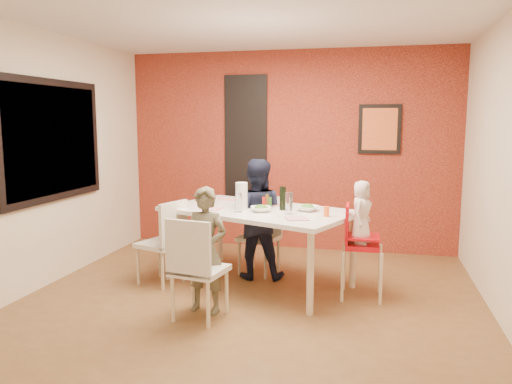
% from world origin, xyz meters
% --- Properties ---
extents(ground, '(4.50, 4.50, 0.00)m').
position_xyz_m(ground, '(0.00, 0.00, 0.00)').
color(ground, brown).
rests_on(ground, ground).
extents(ceiling, '(4.50, 4.50, 0.02)m').
position_xyz_m(ceiling, '(0.00, 0.00, 2.70)').
color(ceiling, silver).
rests_on(ceiling, wall_back).
extents(wall_back, '(4.50, 0.02, 2.70)m').
position_xyz_m(wall_back, '(0.00, 2.25, 1.35)').
color(wall_back, beige).
rests_on(wall_back, ground).
extents(wall_front, '(4.50, 0.02, 2.70)m').
position_xyz_m(wall_front, '(0.00, -2.25, 1.35)').
color(wall_front, beige).
rests_on(wall_front, ground).
extents(wall_left, '(0.02, 4.50, 2.70)m').
position_xyz_m(wall_left, '(-2.25, 0.00, 1.35)').
color(wall_left, beige).
rests_on(wall_left, ground).
extents(wall_right, '(0.02, 4.50, 2.70)m').
position_xyz_m(wall_right, '(2.25, 0.00, 1.35)').
color(wall_right, beige).
rests_on(wall_right, ground).
extents(brick_accent_wall, '(4.50, 0.02, 2.70)m').
position_xyz_m(brick_accent_wall, '(0.00, 2.23, 1.35)').
color(brick_accent_wall, maroon).
rests_on(brick_accent_wall, ground).
extents(picture_window_frame, '(0.05, 1.70, 1.30)m').
position_xyz_m(picture_window_frame, '(-2.22, 0.20, 1.55)').
color(picture_window_frame, black).
rests_on(picture_window_frame, wall_left).
extents(picture_window_pane, '(0.02, 1.55, 1.15)m').
position_xyz_m(picture_window_pane, '(-2.21, 0.20, 1.55)').
color(picture_window_pane, black).
rests_on(picture_window_pane, wall_left).
extents(glassblock_strip, '(0.55, 0.03, 1.70)m').
position_xyz_m(glassblock_strip, '(-0.60, 2.21, 1.50)').
color(glassblock_strip, silver).
rests_on(glassblock_strip, wall_back).
extents(glassblock_surround, '(0.60, 0.03, 1.76)m').
position_xyz_m(glassblock_surround, '(-0.60, 2.21, 1.50)').
color(glassblock_surround, black).
rests_on(glassblock_surround, wall_back).
extents(art_print_frame, '(0.54, 0.03, 0.64)m').
position_xyz_m(art_print_frame, '(1.20, 2.21, 1.65)').
color(art_print_frame, black).
rests_on(art_print_frame, wall_back).
extents(art_print_canvas, '(0.44, 0.01, 0.54)m').
position_xyz_m(art_print_canvas, '(1.20, 2.19, 1.65)').
color(art_print_canvas, orange).
rests_on(art_print_canvas, wall_back).
extents(dining_table, '(2.25, 1.76, 0.82)m').
position_xyz_m(dining_table, '(-0.05, 0.60, 0.75)').
color(dining_table, white).
rests_on(dining_table, ground).
extents(chair_near, '(0.50, 0.50, 0.93)m').
position_xyz_m(chair_near, '(-0.35, -0.54, 0.52)').
color(chair_near, silver).
rests_on(chair_near, ground).
extents(chair_far, '(0.50, 0.50, 0.88)m').
position_xyz_m(chair_far, '(-0.10, 1.04, 0.49)').
color(chair_far, silver).
rests_on(chair_far, ground).
extents(chair_left, '(0.53, 0.53, 0.91)m').
position_xyz_m(chair_left, '(-1.00, 0.34, 0.51)').
color(chair_left, silver).
rests_on(chair_left, ground).
extents(high_chair, '(0.40, 0.40, 0.94)m').
position_xyz_m(high_chair, '(1.01, 0.42, 0.56)').
color(high_chair, red).
rests_on(high_chair, ground).
extents(child_near, '(0.46, 0.34, 1.17)m').
position_xyz_m(child_near, '(-0.33, -0.30, 0.58)').
color(child_near, brown).
rests_on(child_near, ground).
extents(child_far, '(0.72, 0.60, 1.34)m').
position_xyz_m(child_far, '(-0.12, 0.80, 0.67)').
color(child_far, black).
rests_on(child_far, ground).
extents(toddler, '(0.27, 0.35, 0.63)m').
position_xyz_m(toddler, '(1.04, 0.42, 0.87)').
color(toddler, silver).
rests_on(toddler, high_chair).
extents(plate_near_left, '(0.23, 0.23, 0.01)m').
position_xyz_m(plate_near_left, '(-0.53, 0.47, 0.83)').
color(plate_near_left, white).
rests_on(plate_near_left, dining_table).
extents(plate_far_mid, '(0.20, 0.20, 0.01)m').
position_xyz_m(plate_far_mid, '(0.16, 0.90, 0.83)').
color(plate_far_mid, silver).
rests_on(plate_far_mid, dining_table).
extents(plate_near_right, '(0.27, 0.27, 0.01)m').
position_xyz_m(plate_near_right, '(0.44, 0.14, 0.83)').
color(plate_near_right, white).
rests_on(plate_near_right, dining_table).
extents(plate_far_left, '(0.23, 0.23, 0.01)m').
position_xyz_m(plate_far_left, '(-0.52, 1.11, 0.83)').
color(plate_far_left, white).
rests_on(plate_far_left, dining_table).
extents(salad_bowl_a, '(0.28, 0.28, 0.05)m').
position_xyz_m(salad_bowl_a, '(0.02, 0.44, 0.85)').
color(salad_bowl_a, white).
rests_on(salad_bowl_a, dining_table).
extents(salad_bowl_b, '(0.29, 0.29, 0.06)m').
position_xyz_m(salad_bowl_b, '(0.48, 0.60, 0.85)').
color(salad_bowl_b, white).
rests_on(salad_bowl_b, dining_table).
extents(wine_bottle, '(0.07, 0.07, 0.25)m').
position_xyz_m(wine_bottle, '(0.22, 0.59, 0.95)').
color(wine_bottle, black).
rests_on(wine_bottle, dining_table).
extents(wine_glass_a, '(0.07, 0.07, 0.20)m').
position_xyz_m(wine_glass_a, '(-0.20, 0.38, 0.92)').
color(wine_glass_a, white).
rests_on(wine_glass_a, dining_table).
extents(wine_glass_b, '(0.08, 0.08, 0.22)m').
position_xyz_m(wine_glass_b, '(0.32, 0.39, 0.93)').
color(wine_glass_b, silver).
rests_on(wine_glass_b, dining_table).
extents(paper_towel_roll, '(0.13, 0.13, 0.28)m').
position_xyz_m(paper_towel_roll, '(-0.22, 0.56, 0.97)').
color(paper_towel_roll, silver).
rests_on(paper_towel_roll, dining_table).
extents(condiment_red, '(0.04, 0.04, 0.14)m').
position_xyz_m(condiment_red, '(0.02, 0.56, 0.89)').
color(condiment_red, red).
rests_on(condiment_red, dining_table).
extents(condiment_green, '(0.03, 0.03, 0.12)m').
position_xyz_m(condiment_green, '(0.08, 0.63, 0.89)').
color(condiment_green, '#337025').
rests_on(condiment_green, dining_table).
extents(condiment_brown, '(0.04, 0.04, 0.15)m').
position_xyz_m(condiment_brown, '(0.03, 0.67, 0.90)').
color(condiment_brown, brown).
rests_on(condiment_brown, dining_table).
extents(sippy_cup, '(0.06, 0.06, 0.10)m').
position_xyz_m(sippy_cup, '(0.70, 0.34, 0.87)').
color(sippy_cup, orange).
rests_on(sippy_cup, dining_table).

